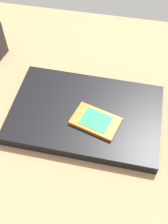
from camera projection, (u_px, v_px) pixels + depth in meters
desk_surface at (114, 122)px, 67.51cm from camera, size 120.00×80.00×3.00cm
laptop_closed at (84, 114)px, 65.48cm from camera, size 34.70×22.86×2.58cm
cell_phone_on_laptop at (94, 121)px, 62.19cm from camera, size 11.66×8.98×0.98cm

